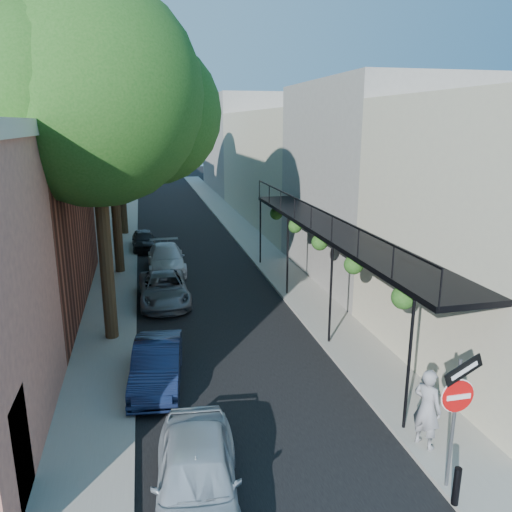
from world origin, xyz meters
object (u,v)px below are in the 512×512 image
oak_near (108,100)px  pedestrian (427,408)px  parked_car_e (144,240)px  parked_car_a (197,477)px  parked_car_b (157,365)px  oak_far (124,105)px  sign_post (457,401)px  parked_car_d (166,259)px  oak_mid (119,126)px  bollard (456,486)px  parked_car_c (164,289)px

oak_near → pedestrian: 12.49m
parked_car_e → parked_car_a: bearing=-89.7°
parked_car_b → oak_far: bearing=98.8°
sign_post → parked_car_d: sign_post is taller
oak_mid → oak_far: (0.06, 9.04, 1.20)m
bollard → oak_far: (-6.35, 26.77, 7.74)m
parked_car_a → parked_car_e: parked_car_a is taller
parked_car_a → sign_post: bearing=-2.1°
parked_car_b → parked_car_e: parked_car_b is taller
bollard → parked_car_d: size_ratio=0.18×
oak_near → oak_far: size_ratio=0.96×
parked_car_e → parked_car_c: bearing=-87.4°
oak_mid → parked_car_b: 13.34m
bollard → parked_car_c: (-4.88, 12.84, 0.07)m
oak_mid → pedestrian: size_ratio=5.44×
bollard → oak_mid: bearing=109.9°
oak_mid → parked_car_d: size_ratio=2.33×
pedestrian → parked_car_a: bearing=72.6°
parked_car_b → parked_car_d: bearing=91.8°
oak_mid → parked_car_b: size_ratio=2.75×
parked_car_a → parked_car_b: parked_car_a is taller
oak_far → parked_car_a: 26.77m
bollard → oak_far: size_ratio=0.07×
parked_car_a → parked_car_b: size_ratio=1.09×
oak_far → parked_car_a: (1.55, -25.63, -7.57)m
sign_post → parked_car_b: bearing=134.6°
bollard → parked_car_a: 4.94m
parked_car_a → parked_car_e: size_ratio=1.22×
sign_post → parked_car_e: (-5.76, 21.71, -1.47)m
oak_far → parked_car_e: size_ratio=3.58×
oak_far → parked_car_e: oak_far is taller
oak_far → pedestrian: 26.87m
oak_mid → oak_far: bearing=89.6°
sign_post → parked_car_b: sign_post is taller
oak_near → oak_mid: oak_near is taller
oak_near → parked_car_d: oak_near is taller
parked_car_d → oak_mid: bearing=171.9°
oak_mid → parked_car_b: (1.04, -11.63, -6.44)m
parked_car_a → pedestrian: 5.26m
oak_mid → bollard: bearing=-70.1°
bollard → parked_car_a: bearing=166.7°
parked_car_c → pedestrian: (5.28, -11.07, 0.47)m
oak_near → bollard: bearing=-56.9°
sign_post → parked_car_d: bearing=105.5°
parked_car_a → parked_car_c: size_ratio=0.95×
oak_near → pedestrian: bearing=-49.7°
parked_car_b → parked_car_e: 16.09m
parked_car_e → oak_far: bearing=97.5°
parked_car_b → pedestrian: (5.78, -4.32, 0.45)m
parked_car_d → parked_car_e: (-1.06, 4.72, -0.07)m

